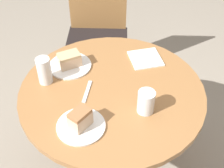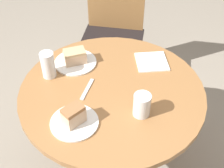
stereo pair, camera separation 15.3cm
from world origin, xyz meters
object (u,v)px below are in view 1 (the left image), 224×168
Objects in this scene: plate_far at (70,66)px; glass_lemonade at (146,103)px; chair at (97,33)px; plate_near at (81,126)px; glass_water at (45,72)px; cake_slice_far at (69,60)px; cake_slice_near at (80,119)px.

glass_lemonade is at bearing -44.14° from plate_far.
glass_lemonade is at bearing -72.78° from chair.
chair is 1.11m from plate_near.
glass_water reaches higher than plate_far.
cake_slice_far is at bearing 135.86° from glass_lemonade.
glass_lemonade is at bearing 14.88° from plate_near.
glass_lemonade is (0.20, -1.01, 0.28)m from chair.
glass_lemonade is 0.80× the size of glass_water.
plate_near is 1.61× the size of cake_slice_far.
plate_near is 1.52× the size of glass_water.
plate_near and plate_far have the same top height.
plate_near is 0.05m from cake_slice_near.
glass_water is at bearing 153.70° from glass_lemonade.
plate_far is at bearing 98.11° from plate_near.
plate_near is at bearing -135.00° from cake_slice_near.
glass_water is (-0.12, -0.11, 0.06)m from plate_far.
glass_water is at bearing -136.61° from plate_far.
plate_near is 0.31m from glass_lemonade.
plate_near is 0.95× the size of plate_far.
cake_slice_near is at bearing -89.22° from chair.
cake_slice_far reaches higher than plate_far.
cake_slice_near is at bearing -81.89° from plate_far.
cake_slice_far is (-0.06, 0.43, 0.04)m from plate_near.
plate_far is 0.17m from glass_water.
chair reaches higher than plate_near.
cake_slice_far is 0.50m from glass_lemonade.
cake_slice_far is (-0.16, -0.66, 0.27)m from chair.
cake_slice_near is at bearing -165.12° from glass_lemonade.
glass_water is at bearing -136.61° from cake_slice_far.
glass_lemonade is at bearing -44.14° from cake_slice_far.
chair is at bearing 76.16° from plate_far.
cake_slice_far is at bearing 98.11° from plate_near.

